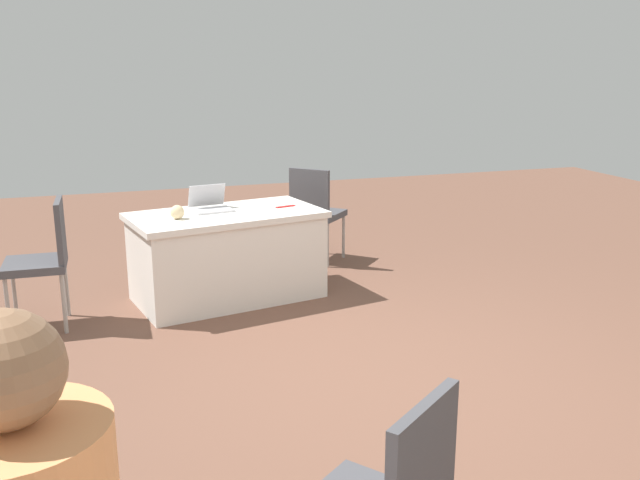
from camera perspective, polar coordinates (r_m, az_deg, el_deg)
ground_plane at (r=4.50m, az=2.67°, el=-11.39°), size 14.40×14.40×0.00m
table_foreground at (r=5.90m, az=-7.56°, el=-1.25°), size 1.68×1.10×0.74m
chair_near_front at (r=5.57m, az=-21.52°, el=-1.13°), size 0.45×0.45×0.97m
chair_tucked_left at (r=6.88m, az=-0.40°, el=2.59°), size 0.62×0.62×0.95m
laptop_silver at (r=5.91m, az=-8.88°, el=2.79°), size 0.36×0.34×0.21m
yarn_ball at (r=5.62m, az=-11.55°, el=2.24°), size 0.11×0.11×0.11m
scissors_red at (r=5.98m, az=-2.84°, el=2.74°), size 0.18×0.08×0.01m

